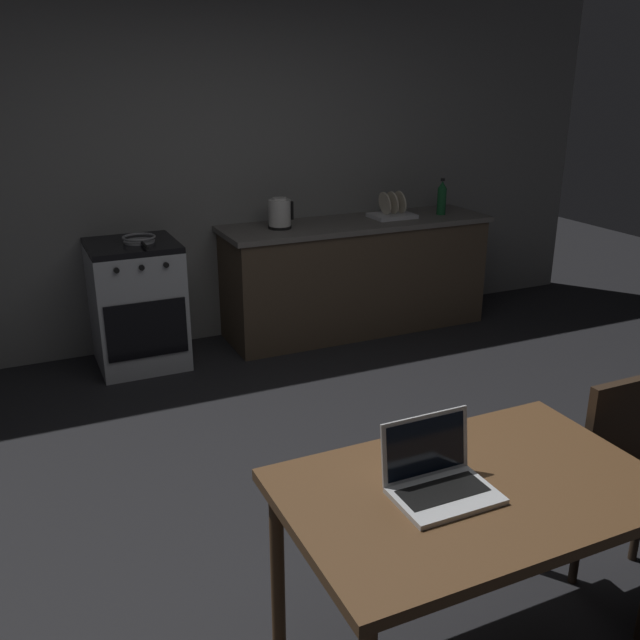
{
  "coord_description": "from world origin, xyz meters",
  "views": [
    {
      "loc": [
        -1.35,
        -2.46,
        1.99
      ],
      "look_at": [
        0.07,
        0.63,
        0.77
      ],
      "focal_mm": 39.0,
      "sensor_mm": 36.0,
      "label": 1
    }
  ],
  "objects_px": {
    "stove_oven": "(137,304)",
    "bottle": "(442,198)",
    "frying_pan": "(139,239)",
    "laptop": "(439,479)",
    "chair": "(639,478)",
    "dining_table": "(470,505)",
    "electric_kettle": "(280,214)",
    "dish_rack": "(392,212)"
  },
  "relations": [
    {
      "from": "stove_oven",
      "to": "bottle",
      "type": "relative_size",
      "value": 3.07
    },
    {
      "from": "frying_pan",
      "to": "dish_rack",
      "type": "distance_m",
      "value": 2.01
    },
    {
      "from": "electric_kettle",
      "to": "dish_rack",
      "type": "distance_m",
      "value": 0.96
    },
    {
      "from": "dining_table",
      "to": "electric_kettle",
      "type": "xyz_separation_m",
      "value": [
        0.61,
        3.22,
        0.34
      ]
    },
    {
      "from": "dish_rack",
      "to": "stove_oven",
      "type": "bearing_deg",
      "value": -179.93
    },
    {
      "from": "laptop",
      "to": "dish_rack",
      "type": "relative_size",
      "value": 0.94
    },
    {
      "from": "dish_rack",
      "to": "dining_table",
      "type": "bearing_deg",
      "value": -116.03
    },
    {
      "from": "stove_oven",
      "to": "dish_rack",
      "type": "distance_m",
      "value": 2.11
    },
    {
      "from": "dining_table",
      "to": "frying_pan",
      "type": "xyz_separation_m",
      "value": [
        -0.43,
        3.19,
        0.26
      ]
    },
    {
      "from": "stove_oven",
      "to": "electric_kettle",
      "type": "xyz_separation_m",
      "value": [
        1.09,
        0.0,
        0.56
      ]
    },
    {
      "from": "laptop",
      "to": "bottle",
      "type": "relative_size",
      "value": 1.1
    },
    {
      "from": "bottle",
      "to": "chair",
      "type": "bearing_deg",
      "value": -110.35
    },
    {
      "from": "stove_oven",
      "to": "frying_pan",
      "type": "distance_m",
      "value": 0.47
    },
    {
      "from": "frying_pan",
      "to": "laptop",
      "type": "bearing_deg",
      "value": -84.4
    },
    {
      "from": "electric_kettle",
      "to": "frying_pan",
      "type": "relative_size",
      "value": 0.57
    },
    {
      "from": "laptop",
      "to": "bottle",
      "type": "distance_m",
      "value": 3.81
    },
    {
      "from": "frying_pan",
      "to": "dish_rack",
      "type": "xyz_separation_m",
      "value": [
        2.0,
        0.03,
        0.02
      ]
    },
    {
      "from": "dining_table",
      "to": "laptop",
      "type": "relative_size",
      "value": 3.84
    },
    {
      "from": "bottle",
      "to": "dish_rack",
      "type": "height_order",
      "value": "bottle"
    },
    {
      "from": "electric_kettle",
      "to": "dish_rack",
      "type": "bearing_deg",
      "value": 0.0
    },
    {
      "from": "chair",
      "to": "bottle",
      "type": "distance_m",
      "value": 3.36
    },
    {
      "from": "dining_table",
      "to": "chair",
      "type": "relative_size",
      "value": 1.4
    },
    {
      "from": "stove_oven",
      "to": "bottle",
      "type": "height_order",
      "value": "bottle"
    },
    {
      "from": "frying_pan",
      "to": "bottle",
      "type": "bearing_deg",
      "value": -0.47
    },
    {
      "from": "chair",
      "to": "frying_pan",
      "type": "distance_m",
      "value": 3.41
    },
    {
      "from": "bottle",
      "to": "dining_table",
      "type": "bearing_deg",
      "value": -122.31
    },
    {
      "from": "electric_kettle",
      "to": "bottle",
      "type": "relative_size",
      "value": 0.79
    },
    {
      "from": "dining_table",
      "to": "frying_pan",
      "type": "bearing_deg",
      "value": 97.74
    },
    {
      "from": "laptop",
      "to": "frying_pan",
      "type": "xyz_separation_m",
      "value": [
        -0.31,
        3.17,
        0.13
      ]
    },
    {
      "from": "chair",
      "to": "dish_rack",
      "type": "distance_m",
      "value": 3.27
    },
    {
      "from": "dining_table",
      "to": "laptop",
      "type": "xyz_separation_m",
      "value": [
        -0.12,
        0.01,
        0.12
      ]
    },
    {
      "from": "bottle",
      "to": "dish_rack",
      "type": "bearing_deg",
      "value": 173.4
    },
    {
      "from": "frying_pan",
      "to": "chair",
      "type": "bearing_deg",
      "value": -67.71
    },
    {
      "from": "stove_oven",
      "to": "chair",
      "type": "xyz_separation_m",
      "value": [
        1.33,
        -3.16,
        0.06
      ]
    },
    {
      "from": "laptop",
      "to": "frying_pan",
      "type": "relative_size",
      "value": 0.8
    },
    {
      "from": "stove_oven",
      "to": "bottle",
      "type": "xyz_separation_m",
      "value": [
        2.49,
        -0.05,
        0.58
      ]
    },
    {
      "from": "dining_table",
      "to": "laptop",
      "type": "distance_m",
      "value": 0.17
    },
    {
      "from": "bottle",
      "to": "frying_pan",
      "type": "distance_m",
      "value": 2.44
    },
    {
      "from": "laptop",
      "to": "dish_rack",
      "type": "xyz_separation_m",
      "value": [
        1.69,
        3.2,
        0.16
      ]
    },
    {
      "from": "stove_oven",
      "to": "frying_pan",
      "type": "height_order",
      "value": "frying_pan"
    },
    {
      "from": "dining_table",
      "to": "stove_oven",
      "type": "bearing_deg",
      "value": 98.55
    },
    {
      "from": "laptop",
      "to": "electric_kettle",
      "type": "relative_size",
      "value": 1.4
    }
  ]
}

